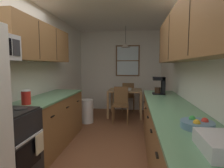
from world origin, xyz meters
name	(u,v)px	position (x,y,z in m)	size (l,w,h in m)	color
ground_plane	(108,142)	(0.00, 1.00, 0.00)	(12.00, 12.00, 0.00)	brown
wall_left	(39,74)	(-1.35, 1.00, 1.27)	(0.10, 9.00, 2.55)	white
wall_right	(185,75)	(1.35, 1.00, 1.27)	(0.10, 9.00, 2.55)	white
wall_back	(120,71)	(0.00, 3.65, 1.27)	(4.40, 0.10, 2.55)	white
ceiling_slab	(108,0)	(0.00, 1.00, 2.59)	(4.40, 9.00, 0.08)	white
stove_range	(3,150)	(-0.99, -0.45, 0.47)	(0.66, 0.65, 1.10)	black
counter_left	(52,120)	(-1.00, 0.76, 0.45)	(0.64, 1.77, 0.90)	olive
upper_cabinets_left	(40,43)	(-1.14, 0.71, 1.83)	(0.33, 1.85, 0.63)	olive
counter_right	(174,143)	(1.00, 0.04, 0.45)	(0.64, 3.38, 0.90)	olive
upper_cabinets_right	(191,30)	(1.14, -0.01, 1.85)	(0.33, 3.06, 0.70)	olive
dining_table	(125,94)	(0.22, 2.88, 0.64)	(0.95, 0.83, 0.75)	#A87F51
dining_chair_near	(121,103)	(0.14, 2.26, 0.50)	(0.41, 0.41, 0.90)	brown
dining_chair_far	(128,95)	(0.28, 3.51, 0.50)	(0.41, 0.41, 0.90)	brown
pendant_light	(126,45)	(0.22, 2.88, 2.01)	(0.26, 0.26, 0.59)	black
back_window	(128,61)	(0.25, 3.58, 1.60)	(0.76, 0.05, 0.98)	brown
trash_bin	(87,111)	(-0.70, 2.09, 0.30)	(0.31, 0.31, 0.59)	white
storage_canister	(26,97)	(-1.00, 0.04, 1.00)	(0.13, 0.13, 0.20)	red
dish_towel	(40,143)	(-0.64, -0.28, 0.50)	(0.02, 0.16, 0.24)	beige
coffee_maker	(160,85)	(0.98, 1.21, 1.07)	(0.22, 0.18, 0.33)	black
fruit_bowl	(197,124)	(1.04, -0.66, 0.94)	(0.28, 0.28, 0.09)	#597F9E
table_serving_bowl	(128,89)	(0.29, 2.82, 0.78)	(0.22, 0.22, 0.06)	silver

